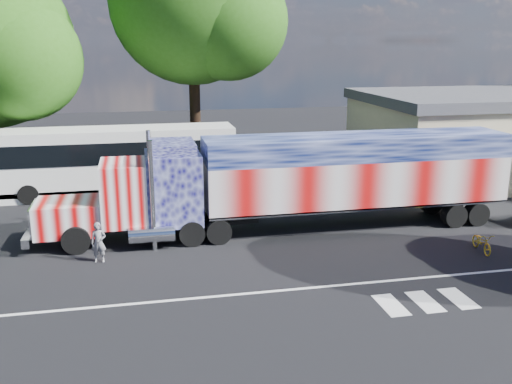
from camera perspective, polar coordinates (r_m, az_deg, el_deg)
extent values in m
plane|color=black|center=(22.48, 1.59, -6.62)|extent=(100.00, 100.00, 0.00)
cube|color=silver|center=(19.81, 3.63, -9.71)|extent=(30.00, 0.15, 0.01)
cube|color=silver|center=(19.20, 13.34, -10.94)|extent=(0.70, 1.60, 0.01)
cube|color=silver|center=(19.71, 16.55, -10.46)|extent=(0.70, 1.60, 0.01)
cube|color=silver|center=(20.28, 19.59, -9.98)|extent=(0.70, 1.60, 0.01)
cube|color=black|center=(24.72, -10.49, -3.09)|extent=(9.21, 1.02, 0.31)
cube|color=#D67879|center=(24.74, -18.15, -2.34)|extent=(2.66, 2.25, 1.33)
cube|color=silver|center=(24.94, -21.30, -2.49)|extent=(0.12, 1.95, 1.19)
cube|color=silver|center=(25.17, -21.62, -3.96)|extent=(0.31, 2.56, 0.37)
cube|color=#D67879|center=(24.33, -13.05, 0.00)|extent=(1.84, 2.56, 2.56)
cube|color=black|center=(24.25, -15.17, 0.94)|extent=(0.06, 2.15, 0.92)
cube|color=#4A4B87|center=(24.33, -8.25, 0.49)|extent=(2.25, 2.56, 2.97)
cube|color=#4A4B87|center=(23.97, -8.40, 4.40)|extent=(1.84, 2.46, 0.51)
cylinder|color=silver|center=(25.61, -10.51, 1.11)|extent=(0.20, 0.20, 4.50)
cylinder|color=silver|center=(22.99, -10.31, -0.45)|extent=(0.20, 0.20, 4.50)
cylinder|color=silver|center=(26.00, -10.57, -2.31)|extent=(1.84, 0.68, 0.68)
cylinder|color=silver|center=(23.47, -10.38, -4.19)|extent=(1.84, 0.68, 0.68)
cylinder|color=black|center=(23.84, -17.55, -4.62)|extent=(1.13, 0.36, 1.13)
cylinder|color=black|center=(25.97, -17.11, -2.99)|extent=(1.13, 0.36, 1.13)
cylinder|color=black|center=(23.84, -6.44, -4.07)|extent=(1.06, 0.56, 1.06)
cylinder|color=black|center=(25.87, -6.91, -2.55)|extent=(1.06, 0.56, 1.06)
cylinder|color=black|center=(23.96, -3.76, -3.91)|extent=(1.06, 0.56, 1.06)
cylinder|color=black|center=(25.99, -4.44, -2.41)|extent=(1.06, 0.56, 1.06)
cube|color=black|center=(26.44, 9.85, -1.29)|extent=(13.31, 1.13, 0.31)
cube|color=#D37171|center=(26.14, 9.97, 1.19)|extent=(13.72, 2.66, 2.05)
cube|color=#414D86|center=(25.82, 10.12, 4.50)|extent=(13.72, 2.66, 1.02)
cube|color=silver|center=(26.39, 9.87, -0.97)|extent=(13.72, 2.66, 0.12)
cube|color=silver|center=(29.26, 22.64, 2.74)|extent=(0.04, 2.56, 2.97)
cylinder|color=black|center=(27.56, 19.19, -2.20)|extent=(1.06, 0.56, 1.06)
cylinder|color=black|center=(29.34, 17.06, -1.01)|extent=(1.06, 0.56, 1.06)
cylinder|color=black|center=(28.15, 21.16, -2.03)|extent=(1.06, 0.56, 1.06)
cylinder|color=black|center=(29.90, 18.96, -0.88)|extent=(1.06, 0.56, 1.06)
cube|color=white|center=(32.29, -13.44, 3.01)|extent=(12.50, 2.71, 3.65)
cube|color=black|center=(32.16, -13.51, 4.19)|extent=(12.09, 2.77, 1.15)
cube|color=black|center=(32.58, -13.30, 0.68)|extent=(12.50, 2.71, 0.26)
cylinder|color=black|center=(31.80, -21.80, -0.25)|extent=(1.04, 0.31, 1.04)
cylinder|color=black|center=(34.30, -21.11, 0.86)|extent=(1.04, 0.31, 1.04)
cylinder|color=black|center=(31.36, -7.63, 0.51)|extent=(1.04, 0.31, 1.04)
cylinder|color=black|center=(33.89, -7.98, 1.58)|extent=(1.04, 0.31, 1.04)
cylinder|color=black|center=(31.44, -5.93, 0.60)|extent=(1.04, 0.31, 1.04)
cylinder|color=black|center=(33.96, -6.40, 1.66)|extent=(1.04, 0.31, 1.04)
cube|color=#1E5926|center=(31.81, 20.52, 3.36)|extent=(1.60, 0.08, 1.20)
imported|color=slate|center=(22.65, -15.47, -4.88)|extent=(0.62, 0.45, 1.57)
imported|color=gold|center=(24.75, 21.66, -4.67)|extent=(0.71, 1.58, 0.80)
sphere|color=#285D15|center=(35.30, -22.47, 12.11)|extent=(6.83, 6.83, 6.83)
cylinder|color=black|center=(37.44, -6.13, 8.67)|extent=(0.70, 0.70, 8.48)
sphere|color=#285D15|center=(37.30, -6.41, 18.43)|extent=(10.21, 10.21, 10.21)
sphere|color=#285D15|center=(35.99, -2.72, 16.70)|extent=(7.15, 7.15, 7.15)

